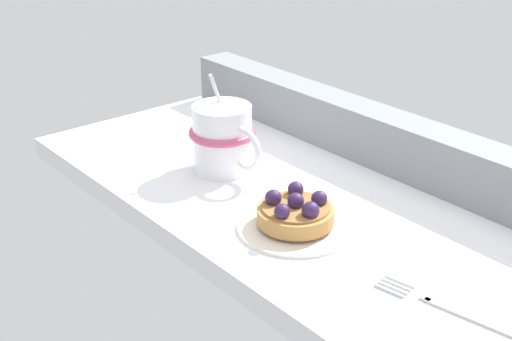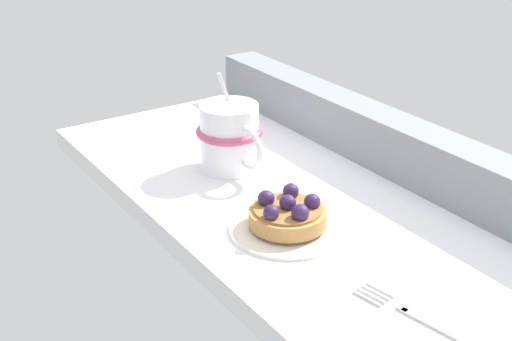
{
  "view_description": "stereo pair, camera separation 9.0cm",
  "coord_description": "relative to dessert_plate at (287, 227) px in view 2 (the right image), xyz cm",
  "views": [
    {
      "loc": [
        58.12,
        -57.17,
        41.45
      ],
      "look_at": [
        -4.4,
        -4.92,
        3.73
      ],
      "focal_mm": 48.98,
      "sensor_mm": 36.0,
      "label": 1
    },
    {
      "loc": [
        63.48,
        -49.98,
        41.45
      ],
      "look_at": [
        -4.4,
        -4.92,
        3.73
      ],
      "focal_mm": 48.98,
      "sensor_mm": 36.0,
      "label": 2
    }
  ],
  "objects": [
    {
      "name": "raspberry_tart",
      "position": [
        0.01,
        0.01,
        1.89
      ],
      "size": [
        9.26,
        9.26,
        3.81
      ],
      "color": "#B77F42",
      "rests_on": "dessert_plate"
    },
    {
      "name": "coffee_mug",
      "position": [
        -18.84,
        3.71,
        4.44
      ],
      "size": [
        12.84,
        9.42,
        13.66
      ],
      "color": "white",
      "rests_on": "ground_plane"
    },
    {
      "name": "ground_plane",
      "position": [
        -5.12,
        6.78,
        -1.92
      ],
      "size": [
        84.09,
        37.61,
        2.99
      ],
      "primitive_type": "cube",
      "color": "white"
    },
    {
      "name": "window_rail_back",
      "position": [
        -5.12,
        22.66,
        3.38
      ],
      "size": [
        82.41,
        5.86,
        7.62
      ],
      "primitive_type": "cube",
      "color": "gray",
      "rests_on": "ground_plane"
    },
    {
      "name": "dessert_plate",
      "position": [
        0.0,
        0.0,
        0.0
      ],
      "size": [
        13.97,
        13.97,
        0.92
      ],
      "color": "silver",
      "rests_on": "ground_plane"
    },
    {
      "name": "dessert_fork",
      "position": [
        21.59,
        0.53,
        -0.13
      ],
      "size": [
        15.97,
        4.41,
        0.6
      ],
      "color": "#B7B7BC",
      "rests_on": "ground_plane"
    }
  ]
}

